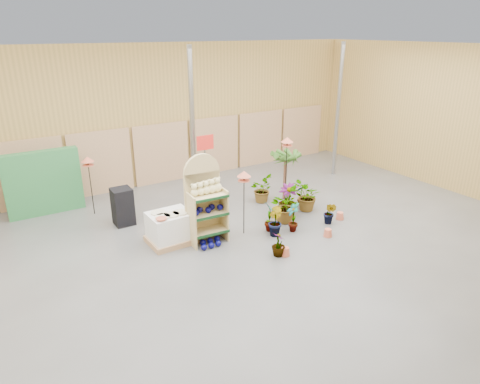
{
  "coord_description": "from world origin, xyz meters",
  "views": [
    {
      "loc": [
        -5.08,
        -7.1,
        4.89
      ],
      "look_at": [
        0.3,
        1.5,
        1.0
      ],
      "focal_mm": 32.0,
      "sensor_mm": 36.0,
      "label": 1
    }
  ],
  "objects_px": {
    "pallet_stack": "(170,228)",
    "bird_table_front": "(244,176)",
    "potted_plant_2": "(284,205)",
    "display_shelf": "(204,202)"
  },
  "relations": [
    {
      "from": "pallet_stack",
      "to": "bird_table_front",
      "type": "distance_m",
      "value": 2.18
    },
    {
      "from": "bird_table_front",
      "to": "pallet_stack",
      "type": "bearing_deg",
      "value": 163.16
    },
    {
      "from": "display_shelf",
      "to": "pallet_stack",
      "type": "bearing_deg",
      "value": 161.95
    },
    {
      "from": "pallet_stack",
      "to": "bird_table_front",
      "type": "relative_size",
      "value": 0.66
    },
    {
      "from": "pallet_stack",
      "to": "potted_plant_2",
      "type": "height_order",
      "value": "potted_plant_2"
    },
    {
      "from": "pallet_stack",
      "to": "bird_table_front",
      "type": "xyz_separation_m",
      "value": [
        1.77,
        -0.54,
        1.16
      ]
    },
    {
      "from": "potted_plant_2",
      "to": "bird_table_front",
      "type": "bearing_deg",
      "value": -178.23
    },
    {
      "from": "bird_table_front",
      "to": "potted_plant_2",
      "type": "xyz_separation_m",
      "value": [
        1.3,
        0.04,
        -1.08
      ]
    },
    {
      "from": "display_shelf",
      "to": "potted_plant_2",
      "type": "height_order",
      "value": "display_shelf"
    },
    {
      "from": "bird_table_front",
      "to": "potted_plant_2",
      "type": "height_order",
      "value": "bird_table_front"
    }
  ]
}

